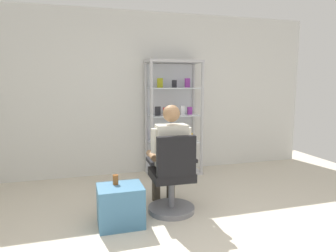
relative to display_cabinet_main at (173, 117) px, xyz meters
name	(u,v)px	position (x,y,z in m)	size (l,w,h in m)	color
back_wall	(146,94)	(-0.40, 0.24, 0.39)	(6.00, 0.10, 2.70)	silver
display_cabinet_main	(173,117)	(0.00, 0.00, 0.00)	(0.90, 0.45, 1.90)	#B7B7BC
office_chair	(173,181)	(-0.50, -1.59, -0.57)	(0.57, 0.56, 0.96)	slate
seated_shopkeeper	(169,152)	(-0.49, -1.43, -0.25)	(0.50, 0.57, 1.29)	#3F382D
storage_crate	(120,206)	(-1.13, -1.72, -0.74)	(0.48, 0.39, 0.44)	teal
tea_glass	(116,180)	(-1.17, -1.65, -0.47)	(0.06, 0.06, 0.11)	brown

